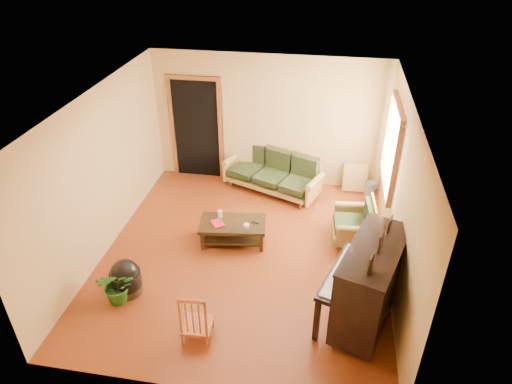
% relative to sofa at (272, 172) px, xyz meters
% --- Properties ---
extents(floor, '(5.00, 5.00, 0.00)m').
position_rel_sofa_xyz_m(floor, '(-0.15, -2.09, -0.41)').
color(floor, '#571F0B').
rests_on(floor, ground).
extents(doorway, '(1.08, 0.16, 2.05)m').
position_rel_sofa_xyz_m(doorway, '(-1.60, 0.39, 0.61)').
color(doorway, black).
rests_on(doorway, floor).
extents(window, '(0.12, 1.36, 1.46)m').
position_rel_sofa_xyz_m(window, '(2.06, -0.79, 1.09)').
color(window, white).
rests_on(window, right_wall).
extents(sofa, '(2.08, 1.45, 0.82)m').
position_rel_sofa_xyz_m(sofa, '(0.00, 0.00, 0.00)').
color(sofa, olive).
rests_on(sofa, floor).
extents(coffee_table, '(1.15, 0.72, 0.39)m').
position_rel_sofa_xyz_m(coffee_table, '(-0.40, -1.77, -0.21)').
color(coffee_table, black).
rests_on(coffee_table, floor).
extents(armchair, '(0.78, 0.81, 0.76)m').
position_rel_sofa_xyz_m(armchair, '(1.55, -1.36, -0.03)').
color(armchair, olive).
rests_on(armchair, floor).
extents(piano, '(1.24, 1.61, 1.25)m').
position_rel_sofa_xyz_m(piano, '(1.72, -3.18, 0.22)').
color(piano, black).
rests_on(piano, floor).
extents(footstool, '(0.57, 0.57, 0.42)m').
position_rel_sofa_xyz_m(footstool, '(-1.67, -3.20, -0.20)').
color(footstool, black).
rests_on(footstool, floor).
extents(red_chair, '(0.40, 0.43, 0.81)m').
position_rel_sofa_xyz_m(red_chair, '(-0.43, -3.82, -0.01)').
color(red_chair, brown).
rests_on(red_chair, floor).
extents(leaning_frame, '(0.46, 0.11, 0.62)m').
position_rel_sofa_xyz_m(leaning_frame, '(1.62, 0.24, -0.10)').
color(leaning_frame, gold).
rests_on(leaning_frame, floor).
extents(ceramic_crock, '(0.22, 0.22, 0.26)m').
position_rel_sofa_xyz_m(ceramic_crock, '(1.92, 0.19, -0.28)').
color(ceramic_crock, '#2E4E8C').
rests_on(ceramic_crock, floor).
extents(potted_plant, '(0.59, 0.53, 0.60)m').
position_rel_sofa_xyz_m(potted_plant, '(-1.71, -3.37, -0.11)').
color(potted_plant, '#1F5518').
rests_on(potted_plant, floor).
extents(book, '(0.28, 0.29, 0.02)m').
position_rel_sofa_xyz_m(book, '(-0.70, -1.90, -0.01)').
color(book, maroon).
rests_on(book, coffee_table).
extents(candle, '(0.08, 0.08, 0.13)m').
position_rel_sofa_xyz_m(candle, '(-0.64, -1.65, 0.05)').
color(candle, white).
rests_on(candle, coffee_table).
extents(glass_jar, '(0.11, 0.11, 0.06)m').
position_rel_sofa_xyz_m(glass_jar, '(-0.15, -1.87, 0.01)').
color(glass_jar, silver).
rests_on(glass_jar, coffee_table).
extents(remote, '(0.14, 0.06, 0.01)m').
position_rel_sofa_xyz_m(remote, '(-0.04, -1.72, -0.01)').
color(remote, black).
rests_on(remote, coffee_table).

